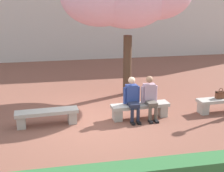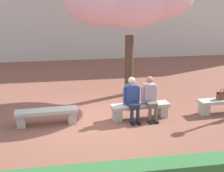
{
  "view_description": "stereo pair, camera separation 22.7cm",
  "coord_description": "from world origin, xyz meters",
  "px_view_note": "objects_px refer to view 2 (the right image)",
  "views": [
    {
      "loc": [
        -1.17,
        -8.49,
        3.63
      ],
      "look_at": [
        0.55,
        0.2,
        1.0
      ],
      "focal_mm": 50.0,
      "sensor_mm": 36.0,
      "label": 1
    },
    {
      "loc": [
        -0.95,
        -8.53,
        3.63
      ],
      "look_at": [
        0.55,
        0.2,
        1.0
      ],
      "focal_mm": 50.0,
      "sensor_mm": 36.0,
      "label": 2
    }
  ],
  "objects_px": {
    "stone_bench_center": "(140,109)",
    "person_seated_left": "(132,97)",
    "handbag": "(222,95)",
    "person_seated_right": "(150,96)",
    "stone_bench_near_west": "(47,115)"
  },
  "relations": [
    {
      "from": "person_seated_left",
      "to": "handbag",
      "type": "bearing_deg",
      "value": 1.46
    },
    {
      "from": "stone_bench_near_west",
      "to": "stone_bench_center",
      "type": "relative_size",
      "value": 1.0
    },
    {
      "from": "person_seated_left",
      "to": "handbag",
      "type": "height_order",
      "value": "person_seated_left"
    },
    {
      "from": "person_seated_left",
      "to": "stone_bench_center",
      "type": "bearing_deg",
      "value": 11.21
    },
    {
      "from": "stone_bench_center",
      "to": "person_seated_left",
      "type": "bearing_deg",
      "value": -168.79
    },
    {
      "from": "stone_bench_near_west",
      "to": "handbag",
      "type": "relative_size",
      "value": 5.3
    },
    {
      "from": "person_seated_left",
      "to": "person_seated_right",
      "type": "bearing_deg",
      "value": -0.0
    },
    {
      "from": "stone_bench_center",
      "to": "person_seated_left",
      "type": "relative_size",
      "value": 1.39
    },
    {
      "from": "stone_bench_center",
      "to": "person_seated_left",
      "type": "xyz_separation_m",
      "value": [
        -0.27,
        -0.05,
        0.4
      ]
    },
    {
      "from": "stone_bench_near_west",
      "to": "stone_bench_center",
      "type": "xyz_separation_m",
      "value": [
        2.76,
        0.0,
        0.0
      ]
    },
    {
      "from": "stone_bench_center",
      "to": "person_seated_right",
      "type": "height_order",
      "value": "person_seated_right"
    },
    {
      "from": "stone_bench_center",
      "to": "person_seated_right",
      "type": "bearing_deg",
      "value": -10.98
    },
    {
      "from": "person_seated_left",
      "to": "person_seated_right",
      "type": "relative_size",
      "value": 1.0
    },
    {
      "from": "person_seated_right",
      "to": "handbag",
      "type": "relative_size",
      "value": 3.81
    },
    {
      "from": "person_seated_right",
      "to": "handbag",
      "type": "height_order",
      "value": "person_seated_right"
    }
  ]
}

